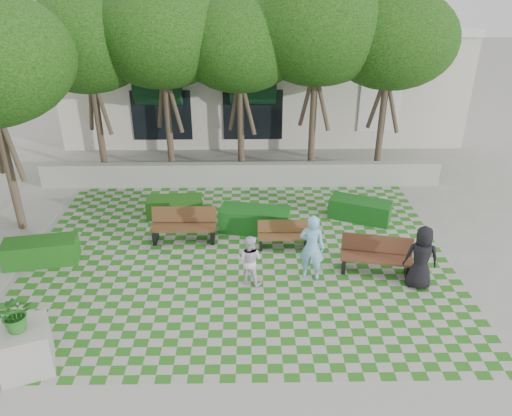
{
  "coord_description": "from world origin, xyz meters",
  "views": [
    {
      "loc": [
        0.3,
        -11.19,
        7.8
      ],
      "look_at": [
        0.5,
        1.5,
        1.4
      ],
      "focal_mm": 35.0,
      "sensor_mm": 36.0,
      "label": 1
    }
  ],
  "objects_px": {
    "person_white": "(249,260)",
    "hedge_midright": "(255,220)",
    "bench_east": "(376,256)",
    "hedge_east": "(360,210)",
    "person_blue": "(312,247)",
    "person_dark": "(421,258)",
    "hedge_west": "(41,252)",
    "bench_mid": "(284,235)",
    "planter_front": "(23,340)",
    "bench_west": "(184,226)",
    "hedge_midleft": "(175,207)"
  },
  "relations": [
    {
      "from": "person_white",
      "to": "hedge_midright",
      "type": "bearing_deg",
      "value": -74.15
    },
    {
      "from": "bench_mid",
      "to": "bench_west",
      "type": "distance_m",
      "value": 3.05
    },
    {
      "from": "hedge_midright",
      "to": "hedge_midleft",
      "type": "height_order",
      "value": "hedge_midright"
    },
    {
      "from": "bench_mid",
      "to": "person_blue",
      "type": "bearing_deg",
      "value": -69.03
    },
    {
      "from": "person_blue",
      "to": "person_dark",
      "type": "height_order",
      "value": "person_blue"
    },
    {
      "from": "bench_east",
      "to": "hedge_east",
      "type": "distance_m",
      "value": 3.09
    },
    {
      "from": "person_dark",
      "to": "bench_west",
      "type": "bearing_deg",
      "value": -12.19
    },
    {
      "from": "planter_front",
      "to": "person_dark",
      "type": "bearing_deg",
      "value": 17.01
    },
    {
      "from": "hedge_midright",
      "to": "hedge_midleft",
      "type": "xyz_separation_m",
      "value": [
        -2.67,
        1.08,
        -0.06
      ]
    },
    {
      "from": "person_blue",
      "to": "person_dark",
      "type": "distance_m",
      "value": 2.82
    },
    {
      "from": "person_white",
      "to": "bench_mid",
      "type": "bearing_deg",
      "value": -99.55
    },
    {
      "from": "hedge_west",
      "to": "planter_front",
      "type": "bearing_deg",
      "value": -73.63
    },
    {
      "from": "bench_east",
      "to": "person_white",
      "type": "bearing_deg",
      "value": -160.24
    },
    {
      "from": "bench_mid",
      "to": "person_dark",
      "type": "relative_size",
      "value": 0.88
    },
    {
      "from": "person_blue",
      "to": "hedge_east",
      "type": "bearing_deg",
      "value": -103.54
    },
    {
      "from": "bench_mid",
      "to": "person_blue",
      "type": "xyz_separation_m",
      "value": [
        0.63,
        -1.61,
        0.55
      ]
    },
    {
      "from": "person_dark",
      "to": "hedge_midleft",
      "type": "bearing_deg",
      "value": -21.83
    },
    {
      "from": "bench_mid",
      "to": "hedge_west",
      "type": "relative_size",
      "value": 0.77
    },
    {
      "from": "bench_west",
      "to": "person_dark",
      "type": "xyz_separation_m",
      "value": [
        6.42,
        -2.51,
        0.38
      ]
    },
    {
      "from": "bench_mid",
      "to": "planter_front",
      "type": "bearing_deg",
      "value": -140.0
    },
    {
      "from": "person_dark",
      "to": "person_blue",
      "type": "bearing_deg",
      "value": -0.27
    },
    {
      "from": "bench_mid",
      "to": "hedge_midright",
      "type": "height_order",
      "value": "bench_mid"
    },
    {
      "from": "hedge_midright",
      "to": "person_blue",
      "type": "relative_size",
      "value": 1.16
    },
    {
      "from": "bench_east",
      "to": "hedge_midright",
      "type": "relative_size",
      "value": 0.92
    },
    {
      "from": "bench_west",
      "to": "hedge_midright",
      "type": "distance_m",
      "value": 2.24
    },
    {
      "from": "planter_front",
      "to": "hedge_midright",
      "type": "bearing_deg",
      "value": 50.32
    },
    {
      "from": "hedge_midleft",
      "to": "person_blue",
      "type": "height_order",
      "value": "person_blue"
    },
    {
      "from": "hedge_midright",
      "to": "bench_east",
      "type": "bearing_deg",
      "value": -35.75
    },
    {
      "from": "hedge_east",
      "to": "person_dark",
      "type": "distance_m",
      "value": 3.91
    },
    {
      "from": "bench_mid",
      "to": "hedge_midleft",
      "type": "xyz_separation_m",
      "value": [
        -3.52,
        2.09,
        -0.07
      ]
    },
    {
      "from": "bench_west",
      "to": "planter_front",
      "type": "relative_size",
      "value": 1.08
    },
    {
      "from": "bench_mid",
      "to": "hedge_west",
      "type": "distance_m",
      "value": 6.97
    },
    {
      "from": "bench_east",
      "to": "hedge_west",
      "type": "height_order",
      "value": "bench_east"
    },
    {
      "from": "planter_front",
      "to": "bench_west",
      "type": "bearing_deg",
      "value": 62.95
    },
    {
      "from": "hedge_east",
      "to": "person_blue",
      "type": "xyz_separation_m",
      "value": [
        -2.01,
        -3.33,
        0.59
      ]
    },
    {
      "from": "hedge_midright",
      "to": "planter_front",
      "type": "xyz_separation_m",
      "value": [
        -4.87,
        -5.87,
        0.36
      ]
    },
    {
      "from": "bench_east",
      "to": "person_dark",
      "type": "xyz_separation_m",
      "value": [
        0.96,
        -0.71,
        0.39
      ]
    },
    {
      "from": "hedge_midleft",
      "to": "hedge_west",
      "type": "relative_size",
      "value": 0.92
    },
    {
      "from": "hedge_midleft",
      "to": "planter_front",
      "type": "distance_m",
      "value": 7.3
    },
    {
      "from": "hedge_midright",
      "to": "planter_front",
      "type": "bearing_deg",
      "value": -129.68
    },
    {
      "from": "bench_east",
      "to": "person_blue",
      "type": "xyz_separation_m",
      "value": [
        -1.82,
        -0.25,
        0.45
      ]
    },
    {
      "from": "hedge_east",
      "to": "person_dark",
      "type": "height_order",
      "value": "person_dark"
    },
    {
      "from": "bench_west",
      "to": "person_white",
      "type": "distance_m",
      "value": 3.05
    },
    {
      "from": "bench_west",
      "to": "person_blue",
      "type": "height_order",
      "value": "person_blue"
    },
    {
      "from": "hedge_east",
      "to": "person_blue",
      "type": "distance_m",
      "value": 3.94
    },
    {
      "from": "bench_east",
      "to": "hedge_west",
      "type": "relative_size",
      "value": 1.0
    },
    {
      "from": "planter_front",
      "to": "bench_east",
      "type": "bearing_deg",
      "value": 23.19
    },
    {
      "from": "hedge_midright",
      "to": "person_dark",
      "type": "xyz_separation_m",
      "value": [
        4.25,
        -3.08,
        0.5
      ]
    },
    {
      "from": "hedge_midright",
      "to": "planter_front",
      "type": "distance_m",
      "value": 7.64
    },
    {
      "from": "hedge_east",
      "to": "person_blue",
      "type": "height_order",
      "value": "person_blue"
    }
  ]
}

